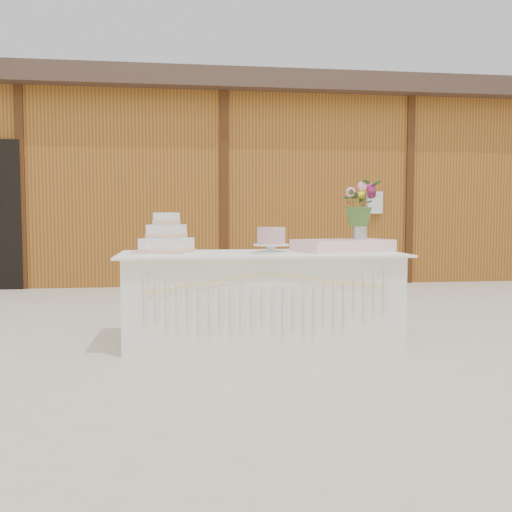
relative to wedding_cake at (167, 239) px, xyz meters
The scene contains 9 objects.
ground 1.20m from the wedding_cake, ahead, with size 80.00×80.00×0.00m, color beige.
barn 5.99m from the wedding_cake, 82.38° to the left, with size 12.60×4.60×3.30m.
cake_table 0.95m from the wedding_cake, ahead, with size 2.40×1.00×0.77m.
wedding_cake is the anchor object (origin of this frame).
pink_cake_stand 0.90m from the wedding_cake, 12.61° to the right, with size 0.30×0.30×0.22m.
satin_runner 1.56m from the wedding_cake, ahead, with size 0.82×0.48×0.10m, color #FFD2CD.
flower_vase 1.73m from the wedding_cake, ahead, with size 0.12×0.12×0.17m, color silver.
bouquet 1.76m from the wedding_cake, ahead, with size 0.37×0.32×0.41m, color #3F6629.
loose_flowers 0.26m from the wedding_cake, behind, with size 0.14×0.35×0.02m, color pink, non-canonical shape.
Camera 1 is at (-0.69, -4.83, 1.08)m, focal length 40.00 mm.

